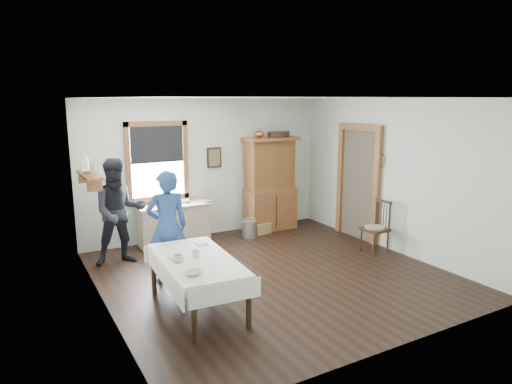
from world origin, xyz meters
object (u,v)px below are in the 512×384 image
work_counter (174,224)px  wicker_basket (261,228)px  spindle_chair (375,227)px  pail (249,229)px  figure_dark (119,216)px  china_hutch (270,184)px  dining_table (197,284)px  woman_blue (167,231)px

work_counter → wicker_basket: size_ratio=3.67×
spindle_chair → pail: size_ratio=2.97×
work_counter → figure_dark: 1.31m
china_hutch → dining_table: bearing=-136.2°
china_hutch → spindle_chair: (0.83, -2.21, -0.49)m
woman_blue → figure_dark: (-0.44, 1.11, 0.03)m
work_counter → china_hutch: 2.18m
spindle_chair → woman_blue: woman_blue is taller
china_hutch → wicker_basket: china_hutch is taller
china_hutch → figure_dark: china_hutch is taller
spindle_chair → china_hutch: bearing=106.4°
pail → wicker_basket: pail is taller
work_counter → dining_table: bearing=-102.7°
wicker_basket → woman_blue: 2.92m
china_hutch → figure_dark: size_ratio=1.18×
spindle_chair → pail: (-1.48, 1.92, -0.31)m
pail → woman_blue: 2.59m
spindle_chair → woman_blue: size_ratio=0.61×
work_counter → woman_blue: (-0.67, -1.66, 0.40)m
work_counter → china_hutch: china_hutch is taller
dining_table → wicker_basket: size_ratio=4.75×
work_counter → pail: size_ratio=4.20×
wicker_basket → woman_blue: bearing=-149.0°
spindle_chair → figure_dark: 4.38m
china_hutch → spindle_chair: china_hutch is taller
spindle_chair → pail: spindle_chair is taller
spindle_chair → woman_blue: bearing=167.1°
work_counter → figure_dark: bearing=-152.9°
woman_blue → figure_dark: bearing=-62.7°
china_hutch → pail: size_ratio=6.03×
pail → figure_dark: (-2.56, -0.25, 0.65)m
work_counter → spindle_chair: size_ratio=1.41×
figure_dark → wicker_basket: bearing=11.9°
work_counter → dining_table: (-0.66, -2.76, -0.04)m
china_hutch → wicker_basket: 0.94m
wicker_basket → pail: bearing=-162.4°
china_hutch → woman_blue: size_ratio=1.23×
dining_table → pail: 3.24m
work_counter → woman_blue: bearing=-111.3°
dining_table → work_counter: bearing=76.5°
work_counter → china_hutch: (2.10, -0.01, 0.58)m
dining_table → figure_dark: figure_dark is taller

